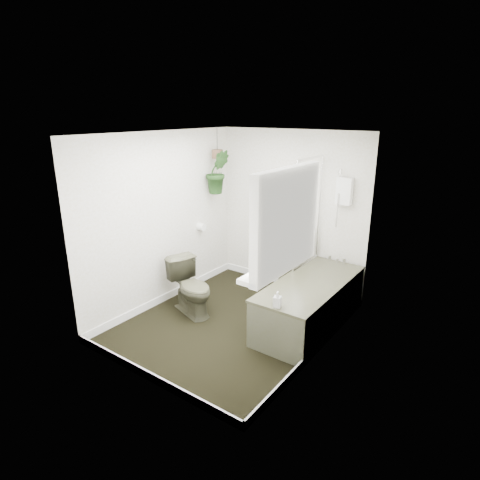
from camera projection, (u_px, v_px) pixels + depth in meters
The scene contains 22 objects.
floor at pixel (233, 323), 5.03m from camera, with size 2.30×2.80×0.02m, color black.
ceiling at pixel (232, 132), 4.32m from camera, with size 2.30×2.80×0.02m, color white.
wall_back at pixel (291, 211), 5.77m from camera, with size 2.30×0.02×2.30m, color white.
wall_front at pixel (139, 273), 3.59m from camera, with size 2.30×0.02×2.30m, color white.
wall_left at pixel (163, 220), 5.32m from camera, with size 0.02×2.80×2.30m, color white.
wall_right at pixel (325, 255), 4.03m from camera, with size 0.02×2.80×2.30m, color white.
skirting at pixel (233, 319), 5.02m from camera, with size 2.30×2.80×0.10m, color white.
bathtub at pixel (310, 304), 4.89m from camera, with size 0.72×1.72×0.58m, color #434330, non-canonical shape.
bath_screen at pixel (308, 213), 5.14m from camera, with size 0.04×0.72×1.40m, color silver, non-canonical shape.
shower_box at pixel (344, 191), 5.15m from camera, with size 0.20×0.10×0.35m, color white.
oval_mirror at pixel (297, 189), 5.57m from camera, with size 0.46×0.03×0.62m, color tan.
wall_sconce at pixel (272, 193), 5.82m from camera, with size 0.04×0.04×0.22m, color black.
toilet_roll_holder at pixel (201, 227), 5.90m from camera, with size 0.11×0.11×0.11m, color white.
window_recess at pixel (286, 221), 3.38m from camera, with size 0.08×1.00×0.90m, color white.
window_sill at pixel (278, 265), 3.55m from camera, with size 0.18×1.00×0.04m, color white.
window_blinds at pixel (282, 220), 3.40m from camera, with size 0.01×0.86×0.76m, color white.
toilet at pixel (192, 287), 5.18m from camera, with size 0.40×0.70×0.72m, color #434330.
pedestal_sink at pixel (285, 261), 5.68m from camera, with size 0.60×0.51×1.02m, color #434330, non-canonical shape.
sill_plant at pixel (269, 252), 3.48m from camera, with size 0.21×0.18×0.23m, color black.
hanging_plant at pixel (218, 172), 5.78m from camera, with size 0.35×0.28×0.63m, color black.
soap_bottle at pixel (277, 299), 4.16m from camera, with size 0.08×0.08×0.17m, color #2E2628.
hanging_pot at pixel (217, 154), 5.70m from camera, with size 0.16×0.16×0.12m, color brown.
Camera 1 is at (2.67, -3.58, 2.54)m, focal length 30.00 mm.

